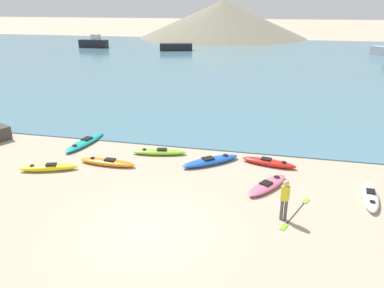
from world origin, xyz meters
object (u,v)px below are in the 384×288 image
at_px(person_near_foreground, 285,198).
at_px(moored_boat_1, 94,43).
at_px(loose_paddle, 295,213).
at_px(kayak_on_sand_4, 159,152).
at_px(kayak_on_sand_7, 211,161).
at_px(kayak_on_sand_2, 85,142).
at_px(kayak_on_sand_3, 107,162).
at_px(kayak_on_sand_0, 269,162).
at_px(kayak_on_sand_6, 268,185).
at_px(kayak_on_sand_5, 370,196).
at_px(moored_boat_0, 176,47).
at_px(kayak_on_sand_1, 49,168).

xyz_separation_m(person_near_foreground, moored_boat_1, (-34.18, 51.96, -0.05)).
xyz_separation_m(moored_boat_1, loose_paddle, (34.66, -51.41, -0.87)).
height_order(kayak_on_sand_4, kayak_on_sand_7, kayak_on_sand_7).
distance_m(kayak_on_sand_2, kayak_on_sand_3, 3.52).
relative_size(kayak_on_sand_0, kayak_on_sand_6, 1.02).
bearing_deg(kayak_on_sand_0, kayak_on_sand_3, -167.10).
distance_m(kayak_on_sand_7, loose_paddle, 5.72).
xyz_separation_m(kayak_on_sand_5, kayak_on_sand_6, (-4.19, 0.12, -0.02)).
height_order(kayak_on_sand_3, moored_boat_1, moored_boat_1).
xyz_separation_m(kayak_on_sand_2, kayak_on_sand_6, (10.50, -3.16, -0.00)).
distance_m(kayak_on_sand_2, moored_boat_0, 45.98).
relative_size(kayak_on_sand_2, kayak_on_sand_3, 1.20).
bearing_deg(kayak_on_sand_4, kayak_on_sand_5, -15.42).
bearing_deg(loose_paddle, kayak_on_sand_7, 135.59).
xyz_separation_m(kayak_on_sand_1, person_near_foreground, (11.13, -1.94, 0.78)).
bearing_deg(kayak_on_sand_3, moored_boat_1, 117.65).
height_order(kayak_on_sand_2, person_near_foreground, person_near_foreground).
relative_size(kayak_on_sand_0, loose_paddle, 1.07).
height_order(kayak_on_sand_7, person_near_foreground, person_near_foreground).
relative_size(kayak_on_sand_3, person_near_foreground, 1.83).
height_order(kayak_on_sand_2, moored_boat_0, moored_boat_0).
xyz_separation_m(kayak_on_sand_3, moored_boat_0, (-9.67, 47.87, 0.50)).
height_order(kayak_on_sand_4, moored_boat_0, moored_boat_0).
height_order(kayak_on_sand_1, moored_boat_0, moored_boat_0).
bearing_deg(moored_boat_0, kayak_on_sand_2, -81.08).
height_order(kayak_on_sand_5, moored_boat_1, moored_boat_1).
height_order(person_near_foreground, moored_boat_0, person_near_foreground).
height_order(moored_boat_0, moored_boat_1, moored_boat_1).
xyz_separation_m(person_near_foreground, moored_boat_0, (-18.31, 51.09, -0.29)).
relative_size(kayak_on_sand_3, moored_boat_0, 0.51).
bearing_deg(person_near_foreground, loose_paddle, 49.32).
relative_size(kayak_on_sand_3, kayak_on_sand_6, 1.09).
height_order(kayak_on_sand_0, kayak_on_sand_4, kayak_on_sand_0).
bearing_deg(person_near_foreground, kayak_on_sand_4, 141.70).
relative_size(kayak_on_sand_0, kayak_on_sand_7, 0.97).
distance_m(kayak_on_sand_1, moored_boat_0, 49.68).
bearing_deg(kayak_on_sand_3, loose_paddle, -16.32).
relative_size(kayak_on_sand_0, kayak_on_sand_5, 1.02).
distance_m(kayak_on_sand_0, kayak_on_sand_5, 5.00).
relative_size(kayak_on_sand_6, moored_boat_0, 0.47).
bearing_deg(kayak_on_sand_0, kayak_on_sand_1, -163.38).
height_order(kayak_on_sand_7, loose_paddle, kayak_on_sand_7).
height_order(kayak_on_sand_2, moored_boat_1, moored_boat_1).
relative_size(kayak_on_sand_3, loose_paddle, 1.13).
distance_m(kayak_on_sand_1, kayak_on_sand_6, 10.47).
bearing_deg(kayak_on_sand_6, kayak_on_sand_0, 91.13).
xyz_separation_m(kayak_on_sand_1, loose_paddle, (11.61, -1.38, -0.14)).
distance_m(kayak_on_sand_1, kayak_on_sand_3, 2.80).
bearing_deg(person_near_foreground, kayak_on_sand_1, 170.14).
xyz_separation_m(kayak_on_sand_7, person_near_foreground, (3.61, -4.56, 0.78)).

